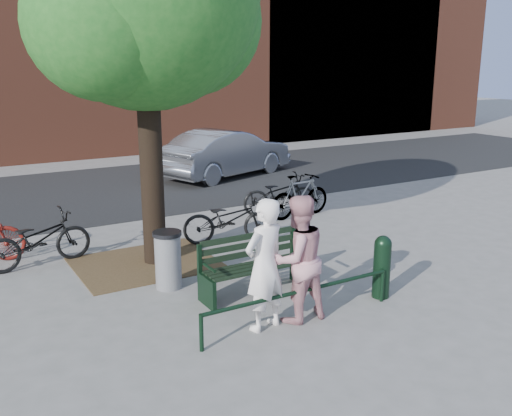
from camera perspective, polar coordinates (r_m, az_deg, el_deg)
ground at (r=8.98m, az=-0.03°, el=-8.61°), size 90.00×90.00×0.00m
dirt_pit at (r=10.45m, az=-11.02°, el=-5.44°), size 2.40×2.00×0.02m
road at (r=16.54m, az=-15.25°, el=1.68°), size 40.00×7.00×0.01m
park_bench at (r=8.87m, az=-0.29°, el=-5.59°), size 1.74×0.54×0.97m
guard_railing at (r=7.90m, az=4.48°, el=-8.82°), size 3.06×0.06×0.51m
street_tree at (r=9.97m, az=-10.84°, el=19.40°), size 4.20×3.80×6.50m
person_left at (r=7.58m, az=0.87°, el=-5.71°), size 0.75×0.58×1.81m
person_right at (r=7.86m, az=4.18°, el=-5.10°), size 0.88×0.69×1.79m
bollard at (r=8.91m, az=12.48°, el=-5.54°), size 0.26×0.26×0.98m
litter_bin at (r=9.17m, az=-8.79°, el=-5.11°), size 0.46×0.46×0.93m
bicycle_a at (r=10.72m, az=-20.97°, el=-2.96°), size 1.92×0.87×0.98m
bicycle_c at (r=11.31m, az=-2.71°, el=-1.14°), size 1.94×1.19×0.96m
bicycle_d at (r=13.21m, az=4.43°, el=1.22°), size 1.72×0.63×1.01m
bicycle_e at (r=13.49m, az=2.37°, el=1.41°), size 1.90×0.94×0.95m
parked_car at (r=17.91m, az=-2.95°, el=5.52°), size 4.78×2.91×1.49m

